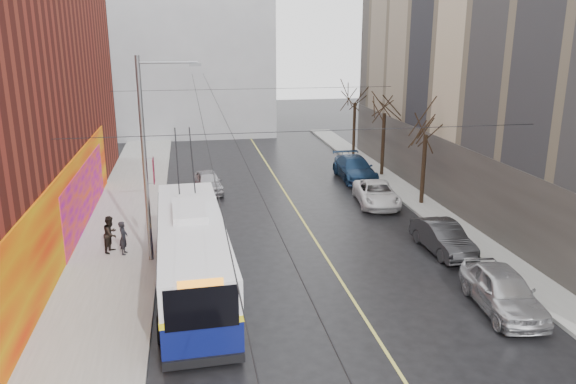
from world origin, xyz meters
name	(u,v)px	position (x,y,z in m)	size (l,w,h in m)	color
ground	(352,379)	(0.00, 0.00, 0.00)	(140.00, 140.00, 0.00)	black
sidewalk_left	(117,247)	(-8.00, 12.00, 0.07)	(4.00, 60.00, 0.15)	gray
sidewalk_right	(452,226)	(9.00, 12.00, 0.07)	(2.00, 60.00, 0.15)	gray
lane_line	(304,223)	(1.50, 14.00, 0.00)	(0.12, 50.00, 0.01)	#BFB74C
building_far	(167,41)	(-6.00, 44.99, 9.02)	(20.50, 12.10, 18.00)	gray
streetlight_pole	(148,156)	(-6.14, 10.00, 4.85)	(2.65, 0.60, 9.00)	slate
catenary_wires	(224,107)	(-2.54, 14.77, 6.25)	(18.00, 60.00, 0.22)	black
tree_near	(427,122)	(9.00, 16.00, 4.98)	(3.20, 3.20, 6.40)	black
tree_mid	(385,102)	(9.00, 23.00, 5.25)	(3.20, 3.20, 6.68)	black
tree_far	(355,93)	(9.00, 30.00, 5.14)	(3.20, 3.20, 6.57)	black
pigeons_flying	(229,106)	(-2.63, 10.11, 6.87)	(1.26, 1.74, 2.23)	slate
trolleybus	(192,253)	(-4.49, 6.91, 1.55)	(3.07, 11.84, 5.57)	#0A104D
parked_car_a	(503,290)	(6.66, 3.17, 0.79)	(1.87, 4.64, 1.58)	#B2B3B7
parked_car_b	(443,238)	(7.00, 8.87, 0.70)	(1.49, 4.27, 1.41)	#2B2B2E
parked_car_c	(376,193)	(6.40, 16.58, 0.67)	(2.22, 4.82, 1.34)	white
parked_car_d	(355,168)	(6.83, 22.46, 0.78)	(2.20, 5.41, 1.57)	navy
following_car	(208,182)	(-3.31, 21.08, 0.68)	(1.60, 3.97, 1.35)	#A5A4A9
pedestrian_a	(123,238)	(-7.54, 10.86, 0.93)	(0.57, 0.37, 1.55)	black
pedestrian_b	(111,234)	(-8.13, 11.26, 1.01)	(0.83, 0.65, 1.71)	black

